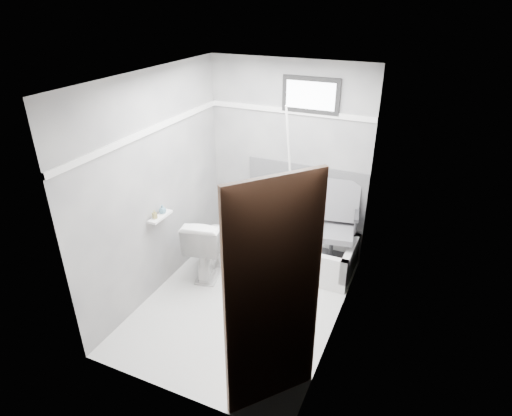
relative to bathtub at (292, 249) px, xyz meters
The scene contains 19 objects.
floor 0.98m from the bathtub, 103.89° to the right, with size 2.60×2.60×0.00m, color white.
ceiling 2.39m from the bathtub, 103.89° to the right, with size 2.60×2.60×0.00m, color silver.
wall_back 1.08m from the bathtub, 121.87° to the left, with size 2.00×0.02×2.40m, color slate.
wall_front 2.45m from the bathtub, 95.89° to the right, with size 2.00×0.02×2.40m, color slate.
wall_left 1.83m from the bathtub, 142.91° to the right, with size 0.02×2.60×2.40m, color slate.
wall_right 1.56m from the bathtub, 50.38° to the right, with size 0.02×2.60×2.40m, color slate.
bathtub is the anchor object (origin of this frame).
office_chair 0.62m from the bathtub, ahead, with size 0.56×0.56×0.98m, color slate, non-canonical shape.
toilet 1.03m from the bathtub, 147.22° to the right, with size 0.43×0.77×0.76m, color white.
door 2.46m from the bathtub, 71.25° to the right, with size 0.78×0.78×2.00m, color #54381F, non-canonical shape.
window 1.84m from the bathtub, 86.78° to the left, with size 0.66×0.04×0.40m, color black, non-canonical shape.
backerboard 0.69m from the bathtub, 86.82° to the left, with size 1.50×0.02×0.78m, color #4C4C4F.
trim_back 1.67m from the bathtub, 122.79° to the left, with size 2.00×0.02×0.06m, color white.
trim_left 2.22m from the bathtub, 142.61° to the right, with size 0.02×2.60×0.06m, color white.
pole 0.86m from the bathtub, 127.08° to the left, with size 0.02×0.02×1.95m, color white.
shelf 1.68m from the bathtub, 139.31° to the right, with size 0.10×0.32×0.03m, color white.
soap_bottle_a 1.76m from the bathtub, 137.36° to the right, with size 0.04×0.04×0.09m, color olive.
soap_bottle_b 1.68m from the bathtub, 141.30° to the right, with size 0.08×0.08×0.10m, color teal.
faucet 0.65m from the bathtub, 141.67° to the left, with size 0.26×0.10×0.16m, color silver, non-canonical shape.
Camera 1 is at (1.63, -3.33, 3.04)m, focal length 30.00 mm.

